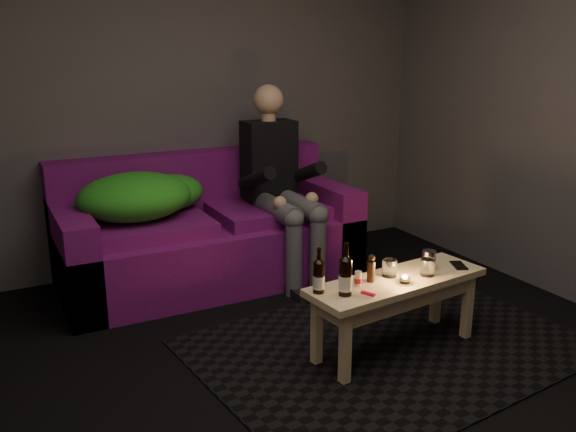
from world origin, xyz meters
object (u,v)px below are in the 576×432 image
beer_bottle_a (319,276)px  steel_cup (429,260)px  person (279,180)px  beer_bottle_b (345,276)px  sofa (207,236)px  coffee_table (397,292)px

beer_bottle_a → steel_cup: (0.75, 0.01, -0.04)m
person → beer_bottle_a: (-0.46, -1.38, -0.20)m
beer_bottle_a → steel_cup: 0.75m
person → beer_bottle_b: 1.52m
beer_bottle_a → person: bearing=71.4°
beer_bottle_b → steel_cup: beer_bottle_b is taller
sofa → person: 0.68m
sofa → beer_bottle_b: 1.67m
beer_bottle_b → person: bearing=76.4°
coffee_table → steel_cup: (0.26, 0.04, 0.14)m
sofa → person: size_ratio=1.50×
beer_bottle_a → beer_bottle_b: bearing=-40.6°
steel_cup → coffee_table: bearing=-170.8°
sofa → steel_cup: size_ratio=19.41×
coffee_table → steel_cup: bearing=9.2°
person → beer_bottle_b: person is taller
beer_bottle_b → steel_cup: (0.65, 0.10, -0.05)m
beer_bottle_a → steel_cup: beer_bottle_a is taller
sofa → beer_bottle_a: (0.06, -1.55, 0.21)m
sofa → coffee_table: (0.55, -1.58, 0.03)m
coffee_table → beer_bottle_a: bearing=176.5°
person → beer_bottle_b: size_ratio=4.97×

